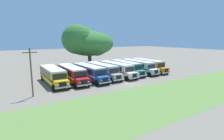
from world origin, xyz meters
The scene contains 12 objects.
ground_plane centered at (0.00, 0.00, 0.00)m, with size 220.00×220.00×0.00m, color slate.
foreground_grass_strip centered at (0.00, -8.81, 0.00)m, with size 80.00×11.64×0.01m, color olive.
parked_bus_slot_0 centered at (-11.28, 6.98, 1.58)m, with size 2.85×10.86×2.82m.
parked_bus_slot_1 centered at (-8.00, 6.52, 1.58)m, with size 2.85×10.86×2.82m.
parked_bus_slot_2 centered at (-4.65, 6.07, 1.58)m, with size 2.95×10.87×2.82m.
parked_bus_slot_3 centered at (-1.66, 6.48, 1.58)m, with size 3.08×10.89×2.82m.
parked_bus_slot_4 centered at (1.66, 6.09, 1.58)m, with size 3.08×10.89×2.82m.
parked_bus_slot_5 centered at (4.71, 6.90, 1.58)m, with size 2.88×10.86×2.82m.
parked_bus_slot_6 centered at (8.03, 6.56, 1.58)m, with size 2.86×10.86×2.82m.
parked_bus_slot_7 centered at (11.19, 6.54, 1.58)m, with size 2.69×10.84×2.82m.
broad_shade_tree centered at (1.81, 20.50, 6.80)m, with size 14.39×14.37×11.38m.
utility_pole centered at (-15.64, 1.07, 3.58)m, with size 1.80×0.20×6.67m.
Camera 1 is at (-19.50, -24.80, 7.95)m, focal length 28.85 mm.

